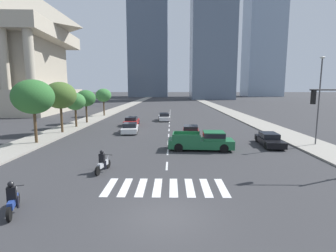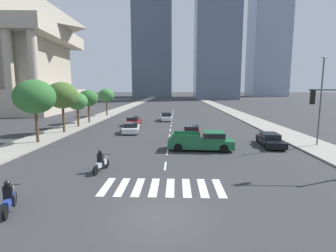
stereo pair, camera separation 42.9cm
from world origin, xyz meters
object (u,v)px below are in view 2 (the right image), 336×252
sedan_red_4 (133,121)px  street_lamp_east (321,95)px  motorcycle_trailing (101,163)px  street_tree_fourth (88,98)px  motorcycle_lead (9,199)px  pickup_truck (204,141)px  sedan_black_3 (270,140)px  street_tree_nearest (35,97)px  sedan_white_2 (131,128)px  sedan_white_1 (166,117)px  sedan_red_0 (192,132)px  street_tree_second (62,95)px  street_tree_fifth (106,95)px  street_tree_third (77,101)px

sedan_red_4 → street_lamp_east: 24.52m
motorcycle_trailing → street_tree_fourth: 25.64m
motorcycle_lead → pickup_truck: pickup_truck is taller
sedan_black_3 → sedan_red_4: sedan_red_4 is taller
street_tree_nearest → motorcycle_trailing: bearing=-43.7°
sedan_red_4 → sedan_white_2: bearing=-173.0°
sedan_white_1 → street_tree_fourth: street_tree_fourth is taller
motorcycle_trailing → sedan_red_4: (-1.46, 21.80, 0.00)m
motorcycle_trailing → sedan_red_4: bearing=14.4°
street_tree_fourth → sedan_red_0: bearing=-35.1°
street_tree_second → sedan_red_0: bearing=-6.4°
street_lamp_east → sedan_red_4: bearing=145.4°
motorcycle_lead → street_tree_second: (-6.42, 20.29, 4.06)m
motorcycle_lead → street_lamp_east: (20.86, 13.79, 4.29)m
sedan_red_0 → street_tree_nearest: street_tree_nearest is taller
motorcycle_trailing → pickup_truck: 9.74m
motorcycle_lead → sedan_red_0: motorcycle_lead is taller
pickup_truck → sedan_black_3: pickup_truck is taller
motorcycle_lead → sedan_red_0: bearing=-46.8°
motorcycle_trailing → street_tree_fourth: bearing=31.1°
street_tree_nearest → street_tree_fourth: 15.35m
street_tree_fifth → sedan_red_4: bearing=-59.4°
street_lamp_east → sedan_white_2: bearing=159.4°
sedan_red_0 → street_tree_fourth: 19.41m
street_tree_third → street_tree_second: bearing=-90.0°
motorcycle_trailing → sedan_white_1: motorcycle_trailing is taller
motorcycle_trailing → street_tree_third: size_ratio=0.45×
sedan_red_4 → street_tree_second: street_tree_second is taller
sedan_black_3 → sedan_red_4: size_ratio=1.08×
motorcycle_lead → sedan_black_3: 21.56m
sedan_red_4 → motorcycle_trailing: bearing=-176.4°
street_lamp_east → street_tree_nearest: 27.28m
street_tree_fourth → street_tree_fifth: size_ratio=0.96×
street_tree_fifth → street_tree_third: bearing=-90.0°
pickup_truck → street_tree_fifth: 32.65m
sedan_black_3 → street_tree_fifth: size_ratio=0.91×
sedan_white_1 → pickup_truck: bearing=-173.3°
motorcycle_trailing → pickup_truck: size_ratio=0.36×
motorcycle_trailing → sedan_white_2: bearing=13.0°
street_tree_fourth → street_tree_fifth: 10.54m
motorcycle_lead → sedan_white_2: (1.83, 20.95, -0.01)m
pickup_truck → street_tree_fourth: 24.17m
motorcycle_lead → sedan_black_3: motorcycle_lead is taller
sedan_black_3 → street_tree_third: size_ratio=1.02×
motorcycle_trailing → street_tree_nearest: 12.94m
motorcycle_trailing → street_lamp_east: (18.40, 8.08, 4.29)m
sedan_black_3 → street_tree_fifth: 34.96m
sedan_red_0 → street_tree_nearest: 16.73m
sedan_white_1 → sedan_black_3: 22.06m
motorcycle_lead → street_tree_third: street_tree_third is taller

